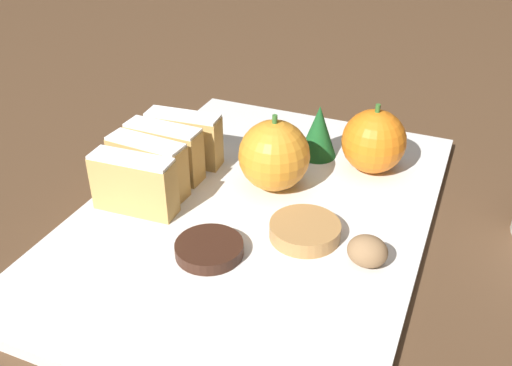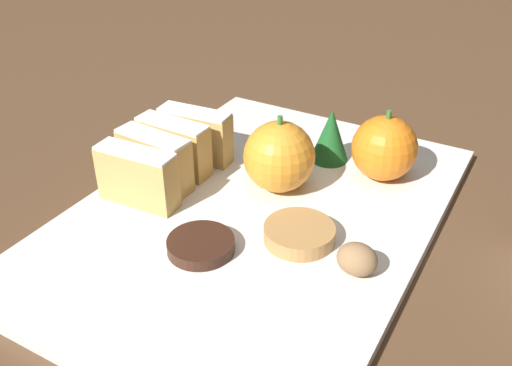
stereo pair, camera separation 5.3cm
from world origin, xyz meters
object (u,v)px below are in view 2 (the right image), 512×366
at_px(orange_far, 384,148).
at_px(chocolate_cookie, 201,245).
at_px(walnut, 357,259).
at_px(orange_near, 280,157).

bearing_deg(orange_far, chocolate_cookie, -115.83).
height_order(orange_far, walnut, orange_far).
bearing_deg(orange_near, chocolate_cookie, -95.55).
distance_m(orange_near, chocolate_cookie, 0.13).
bearing_deg(chocolate_cookie, orange_far, 64.17).
xyz_separation_m(orange_far, walnut, (0.03, -0.16, -0.02)).
bearing_deg(orange_far, walnut, -78.27).
relative_size(orange_far, chocolate_cookie, 1.28).
bearing_deg(orange_far, orange_near, -138.94).
bearing_deg(orange_near, walnut, -36.47).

